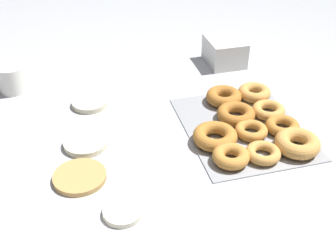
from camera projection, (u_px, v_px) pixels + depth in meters
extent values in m
plane|color=#B2B5BA|center=(138.00, 143.00, 1.05)|extent=(3.00, 3.00, 0.00)
cylinder|color=beige|center=(86.00, 143.00, 1.04)|extent=(0.11, 0.11, 0.02)
cylinder|color=beige|center=(90.00, 103.00, 1.19)|extent=(0.10, 0.10, 0.02)
cylinder|color=silver|center=(123.00, 212.00, 0.85)|extent=(0.08, 0.08, 0.01)
cylinder|color=tan|center=(80.00, 177.00, 0.94)|extent=(0.12, 0.12, 0.01)
cube|color=#93969B|center=(243.00, 127.00, 1.10)|extent=(0.36, 0.30, 0.01)
torus|color=#D19347|center=(297.00, 143.00, 1.01)|extent=(0.11, 0.11, 0.04)
torus|color=#B7752D|center=(282.00, 126.00, 1.08)|extent=(0.09, 0.09, 0.03)
torus|color=#D19347|center=(268.00, 110.00, 1.14)|extent=(0.09, 0.09, 0.03)
torus|color=#D19347|center=(254.00, 92.00, 1.21)|extent=(0.09, 0.09, 0.03)
torus|color=#D19347|center=(263.00, 153.00, 0.99)|extent=(0.08, 0.08, 0.02)
torus|color=#C68438|center=(251.00, 130.00, 1.06)|extent=(0.08, 0.08, 0.02)
torus|color=#AD6B28|center=(236.00, 114.00, 1.12)|extent=(0.10, 0.10, 0.03)
torus|color=#AD6B28|center=(224.00, 97.00, 1.19)|extent=(0.10, 0.10, 0.03)
torus|color=#C68438|center=(231.00, 156.00, 0.97)|extent=(0.09, 0.09, 0.03)
torus|color=#B7752D|center=(215.00, 136.00, 1.04)|extent=(0.11, 0.11, 0.03)
cube|color=white|center=(224.00, 60.00, 1.41)|extent=(0.13, 0.12, 0.02)
cube|color=white|center=(224.00, 54.00, 1.40)|extent=(0.13, 0.12, 0.02)
cube|color=white|center=(225.00, 48.00, 1.39)|extent=(0.13, 0.12, 0.02)
cube|color=white|center=(225.00, 42.00, 1.37)|extent=(0.13, 0.12, 0.02)
cylinder|color=white|center=(12.00, 79.00, 1.24)|extent=(0.08, 0.08, 0.08)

